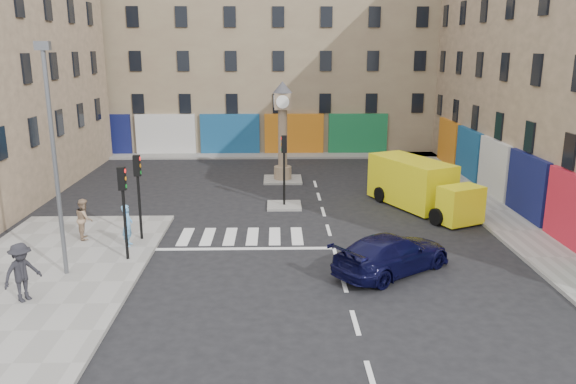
{
  "coord_description": "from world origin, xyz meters",
  "views": [
    {
      "loc": [
        -2.42,
        -20.71,
        8.28
      ],
      "look_at": [
        -1.9,
        3.42,
        2.0
      ],
      "focal_mm": 35.0,
      "sensor_mm": 36.0,
      "label": 1
    }
  ],
  "objects_px": {
    "traffic_light_left_near": "(123,198)",
    "pedestrian_blue": "(128,225)",
    "pedestrian_tan": "(84,219)",
    "yellow_van": "(419,186)",
    "traffic_light_island": "(284,159)",
    "traffic_light_left_far": "(138,184)",
    "lamp_post": "(54,149)",
    "navy_sedan": "(392,254)",
    "pedestrian_dark": "(22,272)",
    "clock_pillar": "(283,125)"
  },
  "relations": [
    {
      "from": "clock_pillar",
      "to": "pedestrian_dark",
      "type": "distance_m",
      "value": 19.7
    },
    {
      "from": "traffic_light_left_near",
      "to": "traffic_light_left_far",
      "type": "xyz_separation_m",
      "value": [
        0.0,
        2.4,
        0.0
      ]
    },
    {
      "from": "lamp_post",
      "to": "clock_pillar",
      "type": "relative_size",
      "value": 1.36
    },
    {
      "from": "yellow_van",
      "to": "pedestrian_blue",
      "type": "bearing_deg",
      "value": 178.09
    },
    {
      "from": "pedestrian_blue",
      "to": "pedestrian_dark",
      "type": "bearing_deg",
      "value": 157.47
    },
    {
      "from": "traffic_light_left_near",
      "to": "pedestrian_tan",
      "type": "height_order",
      "value": "traffic_light_left_near"
    },
    {
      "from": "traffic_light_island",
      "to": "pedestrian_tan",
      "type": "relative_size",
      "value": 2.08
    },
    {
      "from": "navy_sedan",
      "to": "pedestrian_dark",
      "type": "distance_m",
      "value": 12.91
    },
    {
      "from": "traffic_light_left_near",
      "to": "navy_sedan",
      "type": "xyz_separation_m",
      "value": [
        10.23,
        -1.2,
        -1.89
      ]
    },
    {
      "from": "traffic_light_island",
      "to": "navy_sedan",
      "type": "bearing_deg",
      "value": -66.44
    },
    {
      "from": "pedestrian_tan",
      "to": "pedestrian_dark",
      "type": "bearing_deg",
      "value": 162.17
    },
    {
      "from": "lamp_post",
      "to": "navy_sedan",
      "type": "distance_m",
      "value": 12.79
    },
    {
      "from": "traffic_light_left_near",
      "to": "lamp_post",
      "type": "height_order",
      "value": "lamp_post"
    },
    {
      "from": "traffic_light_left_near",
      "to": "yellow_van",
      "type": "distance_m",
      "value": 15.25
    },
    {
      "from": "traffic_light_left_near",
      "to": "pedestrian_blue",
      "type": "height_order",
      "value": "traffic_light_left_near"
    },
    {
      "from": "clock_pillar",
      "to": "pedestrian_blue",
      "type": "relative_size",
      "value": 3.43
    },
    {
      "from": "traffic_light_left_near",
      "to": "clock_pillar",
      "type": "xyz_separation_m",
      "value": [
        6.3,
        13.8,
        0.93
      ]
    },
    {
      "from": "navy_sedan",
      "to": "pedestrian_blue",
      "type": "relative_size",
      "value": 2.85
    },
    {
      "from": "lamp_post",
      "to": "pedestrian_dark",
      "type": "relative_size",
      "value": 4.17
    },
    {
      "from": "traffic_light_island",
      "to": "pedestrian_dark",
      "type": "relative_size",
      "value": 1.86
    },
    {
      "from": "pedestrian_tan",
      "to": "yellow_van",
      "type": "bearing_deg",
      "value": -91.07
    },
    {
      "from": "navy_sedan",
      "to": "traffic_light_left_near",
      "type": "bearing_deg",
      "value": 46.68
    },
    {
      "from": "lamp_post",
      "to": "pedestrian_blue",
      "type": "relative_size",
      "value": 4.66
    },
    {
      "from": "pedestrian_tan",
      "to": "navy_sedan",
      "type": "bearing_deg",
      "value": -124.2
    },
    {
      "from": "navy_sedan",
      "to": "pedestrian_blue",
      "type": "distance_m",
      "value": 10.92
    },
    {
      "from": "pedestrian_tan",
      "to": "traffic_light_left_near",
      "type": "bearing_deg",
      "value": -153.51
    },
    {
      "from": "clock_pillar",
      "to": "pedestrian_blue",
      "type": "bearing_deg",
      "value": -118.43
    },
    {
      "from": "traffic_light_island",
      "to": "navy_sedan",
      "type": "distance_m",
      "value": 9.99
    },
    {
      "from": "traffic_light_left_near",
      "to": "clock_pillar",
      "type": "height_order",
      "value": "clock_pillar"
    },
    {
      "from": "pedestrian_blue",
      "to": "pedestrian_tan",
      "type": "relative_size",
      "value": 1.0
    },
    {
      "from": "clock_pillar",
      "to": "pedestrian_dark",
      "type": "height_order",
      "value": "clock_pillar"
    },
    {
      "from": "traffic_light_left_near",
      "to": "lamp_post",
      "type": "xyz_separation_m",
      "value": [
        -1.9,
        -1.4,
        2.17
      ]
    },
    {
      "from": "traffic_light_island",
      "to": "traffic_light_left_far",
      "type": "bearing_deg",
      "value": -139.4
    },
    {
      "from": "traffic_light_island",
      "to": "lamp_post",
      "type": "distance_m",
      "value": 12.52
    },
    {
      "from": "traffic_light_left_far",
      "to": "navy_sedan",
      "type": "bearing_deg",
      "value": -19.41
    },
    {
      "from": "lamp_post",
      "to": "pedestrian_dark",
      "type": "height_order",
      "value": "lamp_post"
    },
    {
      "from": "navy_sedan",
      "to": "clock_pillar",
      "type": "bearing_deg",
      "value": -21.94
    },
    {
      "from": "traffic_light_left_far",
      "to": "pedestrian_dark",
      "type": "relative_size",
      "value": 1.86
    },
    {
      "from": "traffic_light_island",
      "to": "clock_pillar",
      "type": "distance_m",
      "value": 6.07
    },
    {
      "from": "traffic_light_left_near",
      "to": "navy_sedan",
      "type": "height_order",
      "value": "traffic_light_left_near"
    },
    {
      "from": "pedestrian_dark",
      "to": "pedestrian_tan",
      "type": "bearing_deg",
      "value": 35.24
    },
    {
      "from": "traffic_light_left_near",
      "to": "navy_sedan",
      "type": "bearing_deg",
      "value": -6.71
    },
    {
      "from": "traffic_light_left_near",
      "to": "yellow_van",
      "type": "relative_size",
      "value": 0.52
    },
    {
      "from": "traffic_light_left_far",
      "to": "lamp_post",
      "type": "distance_m",
      "value": 4.77
    },
    {
      "from": "traffic_light_left_near",
      "to": "pedestrian_dark",
      "type": "distance_m",
      "value": 4.67
    },
    {
      "from": "traffic_light_left_near",
      "to": "traffic_light_left_far",
      "type": "bearing_deg",
      "value": 90.0
    },
    {
      "from": "traffic_light_left_far",
      "to": "traffic_light_island",
      "type": "xyz_separation_m",
      "value": [
        6.3,
        5.4,
        -0.03
      ]
    },
    {
      "from": "navy_sedan",
      "to": "yellow_van",
      "type": "xyz_separation_m",
      "value": [
        3.11,
        8.48,
        0.51
      ]
    },
    {
      "from": "traffic_light_island",
      "to": "yellow_van",
      "type": "relative_size",
      "value": 0.52
    },
    {
      "from": "pedestrian_tan",
      "to": "pedestrian_dark",
      "type": "xyz_separation_m",
      "value": [
        0.01,
        -6.19,
        0.11
      ]
    }
  ]
}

